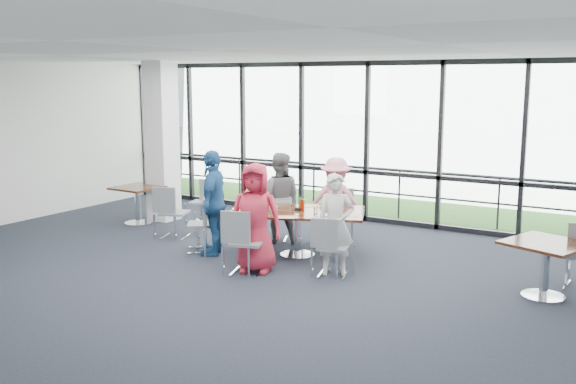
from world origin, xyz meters
The scene contains 38 objects.
floor centered at (0.00, 0.00, -0.01)m, with size 12.00×10.00×0.02m, color black.
ceiling centered at (0.00, 0.00, 3.20)m, with size 12.00×10.00×0.04m, color white.
curtain_wall_back centered at (0.00, 5.00, 1.60)m, with size 12.00×0.10×3.20m, color white.
structural_column centered at (-3.60, 3.00, 1.60)m, with size 0.50×0.50×3.20m, color white.
apron centered at (0.00, 10.00, -0.02)m, with size 80.00×70.00×0.02m, color slate.
grass_strip centered at (0.00, 8.00, 0.01)m, with size 80.00×5.00×0.01m, color #1F5216.
hangar_aux centered at (-18.00, 28.00, 2.00)m, with size 10.00×6.00×4.00m, color silver.
guard_rail centered at (0.00, 5.60, 0.50)m, with size 0.06×0.06×12.00m, color #2D2D33.
main_table centered at (0.13, 1.99, 0.64)m, with size 2.41×1.89×0.75m.
side_table_left centered at (-3.77, 2.43, 0.63)m, with size 0.86×0.86×0.75m.
side_table_right centered at (3.93, 1.88, 0.64)m, with size 1.19×1.19×0.75m.
diner_near_left centered at (0.02, 0.93, 0.82)m, with size 0.80×0.52×1.64m, color #B82338.
diner_near_right centered at (1.11, 1.41, 0.75)m, with size 0.55×0.40×1.50m, color beige.
diner_far_left centered at (-0.60, 2.62, 0.79)m, with size 0.77×0.48×1.59m, color slate.
diner_far_right centered at (0.27, 3.10, 0.75)m, with size 0.97×0.50×1.51m, color pink.
diner_end centered at (-1.10, 1.40, 0.86)m, with size 1.01×0.55×1.72m, color #1F558D.
chair_main_nl centered at (-0.02, 0.77, 0.47)m, with size 0.46×0.46×0.94m, color slate, non-canonical shape.
chair_main_nr centered at (1.12, 1.30, 0.43)m, with size 0.42×0.42×0.86m, color slate, non-canonical shape.
chair_main_fl centered at (-0.74, 2.70, 0.46)m, with size 0.45×0.45×0.92m, color slate, non-canonical shape.
chair_main_fr centered at (0.21, 3.09, 0.46)m, with size 0.45×0.45×0.92m, color slate, non-canonical shape.
chair_main_end centered at (-1.38, 1.42, 0.46)m, with size 0.45×0.45×0.92m, color slate, non-canonical shape.
chair_spare_la centered at (-2.37, 1.90, 0.46)m, with size 0.45×0.45×0.93m, color slate, non-canonical shape.
chair_spare_lb centered at (-2.73, 3.13, 0.42)m, with size 0.41×0.41×0.84m, color slate, non-canonical shape.
plate_nl centered at (-0.30, 1.42, 0.76)m, with size 0.26×0.26×0.01m, color white.
plate_nr centered at (0.81, 1.94, 0.76)m, with size 0.28×0.28×0.01m, color white.
plate_fl centered at (-0.51, 2.13, 0.76)m, with size 0.28×0.28×0.01m, color white.
plate_fr centered at (0.47, 2.54, 0.76)m, with size 0.25×0.25×0.01m, color white.
plate_end centered at (-0.73, 1.59, 0.76)m, with size 0.24×0.24×0.01m, color white.
tumbler_a centered at (-0.08, 1.67, 0.82)m, with size 0.07×0.07×0.13m, color white.
tumbler_b centered at (0.51, 1.89, 0.82)m, with size 0.07×0.07×0.13m, color white.
tumbler_c centered at (0.07, 2.28, 0.82)m, with size 0.07×0.07×0.13m, color white.
tumbler_d centered at (-0.45, 1.52, 0.82)m, with size 0.07×0.07×0.13m, color white.
menu_a centered at (0.22, 1.46, 0.75)m, with size 0.31×0.22×0.00m, color beige.
menu_b centered at (1.01, 2.06, 0.75)m, with size 0.29×0.20×0.00m, color beige.
menu_c centered at (0.14, 2.45, 0.75)m, with size 0.31×0.22×0.00m, color beige.
condiment_caddy centered at (0.13, 2.02, 0.77)m, with size 0.10×0.07×0.04m, color black.
ketchup_bottle centered at (0.19, 2.05, 0.84)m, with size 0.06×0.06×0.18m, color #A00F00.
green_bottle centered at (0.15, 2.06, 0.85)m, with size 0.05×0.05×0.20m, color #1C7625.
Camera 1 is at (5.17, -6.79, 2.82)m, focal length 40.00 mm.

